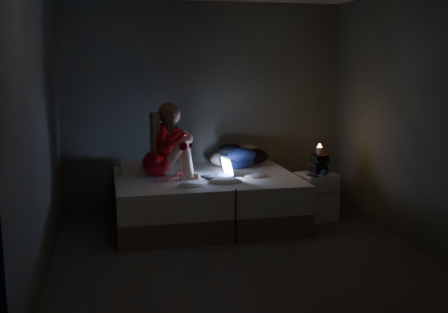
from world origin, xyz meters
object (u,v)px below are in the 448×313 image
object	(u,v)px
woman	(157,141)
phone	(309,175)
bed	(206,199)
nightstand	(316,197)
candle	(319,150)
laptop	(217,167)

from	to	relation	value
woman	phone	size ratio (longest dim) A/B	6.16
bed	phone	size ratio (longest dim) A/B	14.67
bed	nightstand	bearing A→B (deg)	-6.34
bed	phone	distance (m)	1.23
nightstand	candle	world-z (taller)	candle
phone	woman	bearing A→B (deg)	168.68
bed	candle	xyz separation A→B (m)	(1.35, -0.10, 0.55)
nightstand	candle	xyz separation A→B (m)	(0.05, 0.05, 0.55)
laptop	phone	size ratio (longest dim) A/B	2.32
bed	woman	bearing A→B (deg)	-172.19
woman	laptop	size ratio (longest dim) A/B	2.66
phone	candle	bearing A→B (deg)	33.48
laptop	phone	world-z (taller)	laptop
candle	woman	bearing A→B (deg)	179.34
bed	phone	world-z (taller)	phone
woman	candle	world-z (taller)	woman
laptop	nightstand	distance (m)	1.26
laptop	nightstand	xyz separation A→B (m)	(1.19, -0.04, -0.40)
bed	laptop	xyz separation A→B (m)	(0.11, -0.10, 0.40)
laptop	candle	world-z (taller)	candle
bed	woman	world-z (taller)	woman
woman	nightstand	size ratio (longest dim) A/B	1.54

